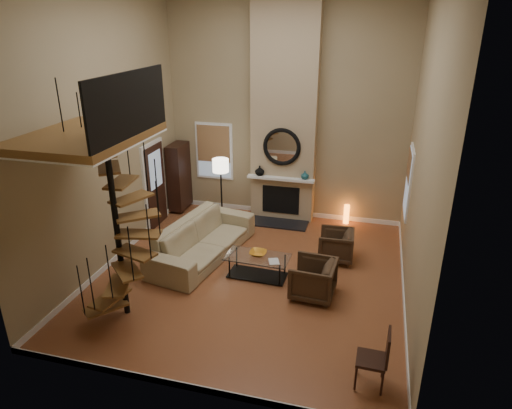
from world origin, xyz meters
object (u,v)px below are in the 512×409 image
(coffee_table, at_px, (257,264))
(floor_lamp, at_px, (221,171))
(side_chair, at_px, (378,356))
(sofa, at_px, (203,239))
(armchair_far, at_px, (317,280))
(accent_lamp, at_px, (346,214))
(hutch, at_px, (179,176))
(armchair_near, at_px, (339,245))

(coffee_table, distance_m, floor_lamp, 2.94)
(side_chair, bearing_deg, sofa, 141.49)
(armchair_far, xyz_separation_m, floor_lamp, (-2.78, 2.66, 1.06))
(accent_lamp, bearing_deg, hutch, -177.01)
(floor_lamp, relative_size, side_chair, 1.85)
(armchair_near, distance_m, coffee_table, 1.88)
(floor_lamp, height_order, side_chair, floor_lamp)
(hutch, height_order, armchair_near, hutch)
(hutch, height_order, floor_lamp, hutch)
(hutch, bearing_deg, side_chair, -45.03)
(hutch, bearing_deg, armchair_near, -21.58)
(hutch, bearing_deg, floor_lamp, -23.27)
(accent_lamp, xyz_separation_m, side_chair, (0.86, -5.54, 0.28))
(sofa, bearing_deg, floor_lamp, 14.80)
(armchair_near, xyz_separation_m, armchair_far, (-0.27, -1.50, 0.00))
(armchair_far, relative_size, side_chair, 0.88)
(sofa, bearing_deg, side_chair, -118.25)
(armchair_far, bearing_deg, side_chair, 32.54)
(sofa, xyz_separation_m, coffee_table, (1.38, -0.54, -0.11))
(side_chair, bearing_deg, coffee_table, 134.15)
(armchair_near, distance_m, side_chair, 3.66)
(coffee_table, bearing_deg, sofa, 158.63)
(coffee_table, bearing_deg, hutch, 135.65)
(armchair_near, xyz_separation_m, floor_lamp, (-3.05, 1.16, 1.06))
(sofa, height_order, armchair_near, sofa)
(accent_lamp, bearing_deg, armchair_near, -90.07)
(hutch, distance_m, sofa, 2.82)
(coffee_table, bearing_deg, accent_lamp, 63.59)
(coffee_table, bearing_deg, armchair_near, 35.56)
(armchair_near, relative_size, floor_lamp, 0.43)
(sofa, relative_size, accent_lamp, 5.91)
(armchair_far, relative_size, floor_lamp, 0.48)
(coffee_table, xyz_separation_m, accent_lamp, (1.53, 3.08, -0.03))
(armchair_near, distance_m, accent_lamp, 1.99)
(floor_lamp, bearing_deg, armchair_far, -43.75)
(hutch, height_order, armchair_far, hutch)
(coffee_table, height_order, floor_lamp, floor_lamp)
(hutch, bearing_deg, coffee_table, -44.35)
(hutch, relative_size, armchair_near, 2.39)
(armchair_near, bearing_deg, accent_lamp, 177.37)
(sofa, relative_size, floor_lamp, 1.70)
(sofa, distance_m, floor_lamp, 1.99)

